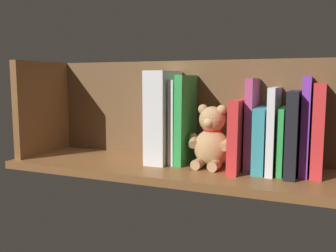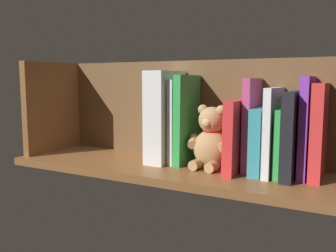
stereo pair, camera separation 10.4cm
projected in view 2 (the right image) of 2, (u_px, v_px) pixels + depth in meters
The scene contains 15 objects.
ground_plane at pixel (168, 168), 105.94cm from camera, with size 94.53×29.87×2.20cm, color brown.
shelf_back_panel at pixel (187, 109), 114.97cm from camera, with size 94.53×1.50×30.41cm, color brown.
shelf_side_divider at pixel (52, 107), 125.18cm from camera, with size 2.40×23.87×30.41cm, color brown.
book_0 at pixel (319, 131), 89.54cm from camera, with size 2.84×14.00×23.72cm, color red.
book_1 at pixel (306, 127), 90.93cm from camera, with size 2.04×13.78×25.32cm, color purple.
book_2 at pixel (293, 135), 91.05cm from camera, with size 2.82×17.19×21.67cm, color black.
book_3 at pixel (282, 142), 93.60cm from camera, with size 1.57×14.92×17.30cm, color green.
book_4 at pixel (273, 131), 93.84cm from camera, with size 1.91×16.04×22.53cm, color silver.
book_5 at pixel (261, 140), 95.85cm from camera, with size 3.07×15.45×17.23cm, color teal.
book_6 at pixel (252, 125), 97.97cm from camera, with size 1.98×12.76×24.87cm, color #B23F72.
book_7 at pixel (238, 136), 97.36cm from camera, with size 2.74×18.07×19.23cm, color red.
teddy_bear at pixel (211, 140), 101.21cm from camera, with size 14.28×11.68×17.63cm.
book_8 at pixel (187, 120), 106.42cm from camera, with size 2.23×13.83×25.83cm, color green.
book_9 at pixel (180, 121), 107.81cm from camera, with size 1.56×13.43×24.53cm, color silver.
dictionary_thick_white at pixel (165, 117), 108.67cm from camera, with size 6.16×15.61×27.07cm, color silver.
Camera 2 is at (-49.09, 91.18, 24.45)cm, focal length 38.92 mm.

